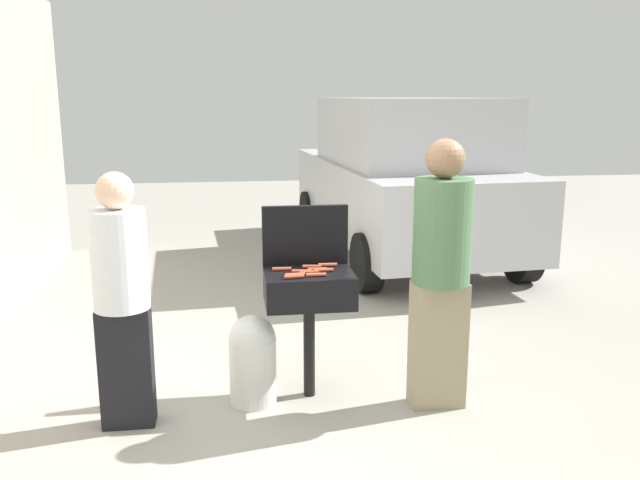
{
  "coord_description": "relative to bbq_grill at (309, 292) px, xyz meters",
  "views": [
    {
      "loc": [
        -0.34,
        -3.96,
        2.06
      ],
      "look_at": [
        0.31,
        0.79,
        1.0
      ],
      "focal_mm": 36.94,
      "sensor_mm": 36.0,
      "label": 1
    }
  ],
  "objects": [
    {
      "name": "propane_tank",
      "position": [
        -0.39,
        -0.05,
        -0.43
      ],
      "size": [
        0.32,
        0.32,
        0.62
      ],
      "color": "silver",
      "rests_on": "ground"
    },
    {
      "name": "bbq_grill",
      "position": [
        0.0,
        0.0,
        0.0
      ],
      "size": [
        0.6,
        0.44,
        0.89
      ],
      "color": "black",
      "rests_on": "ground"
    },
    {
      "name": "hot_dog_5",
      "position": [
        -0.05,
        -0.01,
        0.15
      ],
      "size": [
        0.13,
        0.04,
        0.03
      ],
      "primitive_type": "cylinder",
      "rotation": [
        0.0,
        1.57,
        -0.11
      ],
      "color": "#B74C33",
      "rests_on": "bbq_grill"
    },
    {
      "name": "hot_dog_1",
      "position": [
        -0.18,
        0.07,
        0.15
      ],
      "size": [
        0.13,
        0.03,
        0.03
      ],
      "primitive_type": "cylinder",
      "rotation": [
        0.0,
        1.57,
        -0.04
      ],
      "color": "#B74C33",
      "rests_on": "bbq_grill"
    },
    {
      "name": "person_left",
      "position": [
        -1.19,
        -0.26,
        0.13
      ],
      "size": [
        0.34,
        0.34,
        1.62
      ],
      "rotation": [
        0.0,
        0.0,
        0.08
      ],
      "color": "black",
      "rests_on": "ground"
    },
    {
      "name": "hot_dog_9",
      "position": [
        -0.1,
        -0.09,
        0.15
      ],
      "size": [
        0.13,
        0.04,
        0.03
      ],
      "primitive_type": "cylinder",
      "rotation": [
        0.0,
        1.57,
        0.07
      ],
      "color": "#C6593D",
      "rests_on": "bbq_grill"
    },
    {
      "name": "hot_dog_0",
      "position": [
        0.04,
        -0.11,
        0.15
      ],
      "size": [
        0.13,
        0.03,
        0.03
      ],
      "primitive_type": "cylinder",
      "rotation": [
        0.0,
        1.57,
        -0.02
      ],
      "color": "#C6593D",
      "rests_on": "bbq_grill"
    },
    {
      "name": "ground_plane",
      "position": [
        -0.16,
        -0.29,
        -0.75
      ],
      "size": [
        24.0,
        24.0,
        0.0
      ],
      "primitive_type": "plane",
      "color": "#9E998E"
    },
    {
      "name": "hot_dog_3",
      "position": [
        -0.11,
        -0.14,
        0.15
      ],
      "size": [
        0.13,
        0.04,
        0.03
      ],
      "primitive_type": "cylinder",
      "rotation": [
        0.0,
        1.57,
        0.09
      ],
      "color": "#B74C33",
      "rests_on": "bbq_grill"
    },
    {
      "name": "grill_lid_open",
      "position": [
        0.0,
        0.22,
        0.35
      ],
      "size": [
        0.6,
        0.05,
        0.42
      ],
      "primitive_type": "cube",
      "color": "black",
      "rests_on": "bbq_grill"
    },
    {
      "name": "hot_dog_6",
      "position": [
        0.1,
        -0.0,
        0.15
      ],
      "size": [
        0.13,
        0.03,
        0.03
      ],
      "primitive_type": "cylinder",
      "rotation": [
        0.0,
        1.57,
        0.06
      ],
      "color": "#B74C33",
      "rests_on": "bbq_grill"
    },
    {
      "name": "hot_dog_8",
      "position": [
        0.03,
        0.1,
        0.15
      ],
      "size": [
        0.13,
        0.04,
        0.03
      ],
      "primitive_type": "cylinder",
      "rotation": [
        0.0,
        1.57,
        -0.12
      ],
      "color": "#B74C33",
      "rests_on": "bbq_grill"
    },
    {
      "name": "hot_dog_7",
      "position": [
        0.06,
        0.02,
        0.15
      ],
      "size": [
        0.13,
        0.03,
        0.03
      ],
      "primitive_type": "cylinder",
      "rotation": [
        0.0,
        1.57,
        -0.04
      ],
      "color": "#B74C33",
      "rests_on": "bbq_grill"
    },
    {
      "name": "hot_dog_2",
      "position": [
        -0.0,
        -0.04,
        0.15
      ],
      "size": [
        0.13,
        0.03,
        0.03
      ],
      "primitive_type": "cylinder",
      "rotation": [
        0.0,
        1.57,
        0.01
      ],
      "color": "#AD4228",
      "rests_on": "bbq_grill"
    },
    {
      "name": "person_right",
      "position": [
        0.84,
        -0.26,
        0.22
      ],
      "size": [
        0.38,
        0.38,
        1.8
      ],
      "rotation": [
        0.0,
        0.0,
        2.93
      ],
      "color": "gray",
      "rests_on": "ground"
    },
    {
      "name": "parked_minivan",
      "position": [
        1.69,
        3.92,
        0.28
      ],
      "size": [
        2.3,
        4.53,
        2.02
      ],
      "rotation": [
        0.0,
        0.0,
        3.22
      ],
      "color": "#B7B7BC",
      "rests_on": "ground"
    },
    {
      "name": "hot_dog_4",
      "position": [
        0.15,
        0.14,
        0.15
      ],
      "size": [
        0.13,
        0.03,
        0.03
      ],
      "primitive_type": "cylinder",
      "rotation": [
        0.0,
        1.57,
        -0.03
      ],
      "color": "#C6593D",
      "rests_on": "bbq_grill"
    }
  ]
}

